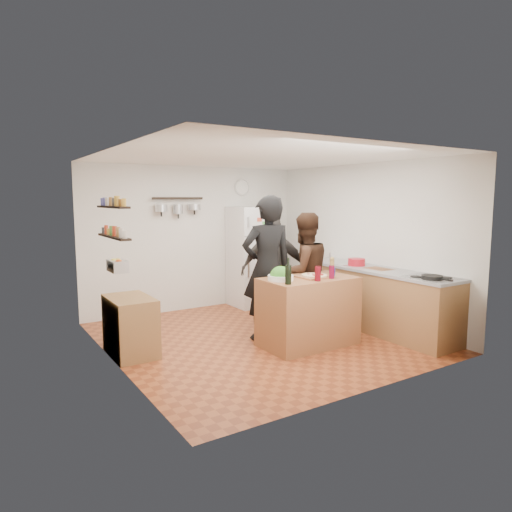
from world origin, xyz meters
TOP-DOWN VIEW (x-y plane):
  - room_shell at (0.00, 0.39)m, footprint 4.20×4.20m
  - prep_island at (0.38, -0.61)m, footprint 1.25×0.72m
  - pizza_board at (0.46, -0.63)m, footprint 0.42×0.34m
  - pizza at (0.46, -0.63)m, footprint 0.34×0.34m
  - salad_bowl at (-0.04, -0.56)m, footprint 0.33×0.33m
  - wine_bottle at (-0.12, -0.83)m, footprint 0.08×0.08m
  - wine_glass_near at (0.33, -0.85)m, footprint 0.08×0.08m
  - wine_glass_far at (0.60, -0.81)m, footprint 0.07×0.07m
  - pepper_mill at (0.83, -0.56)m, footprint 0.06×0.06m
  - salt_canister at (0.68, -0.73)m, footprint 0.08×0.08m
  - person_left at (0.06, -0.09)m, footprint 0.81×0.61m
  - person_center at (0.72, -0.07)m, footprint 0.91×0.74m
  - person_back at (0.52, 0.40)m, footprint 1.09×0.83m
  - counter_run at (1.70, -0.55)m, footprint 0.63×2.63m
  - stove_top at (1.70, -1.50)m, footprint 0.60×0.62m
  - skillet at (1.60, -1.59)m, footprint 0.27×0.27m
  - sink at (1.70, 0.30)m, footprint 0.50×0.80m
  - cutting_board at (1.70, -0.60)m, footprint 0.30×0.40m
  - red_bowl at (1.65, -0.20)m, footprint 0.26×0.26m
  - fridge at (0.95, 1.75)m, footprint 0.70×0.68m
  - wall_clock at (0.95, 2.08)m, footprint 0.30×0.03m
  - spice_shelf_lower at (-1.93, 0.20)m, footprint 0.12×1.00m
  - spice_shelf_upper at (-1.93, 0.20)m, footprint 0.12×1.00m
  - produce_basket at (-1.90, 0.20)m, footprint 0.18×0.35m
  - side_table at (-1.74, 0.29)m, footprint 0.50×0.80m
  - pot_rack at (-0.35, 2.00)m, footprint 0.90×0.04m

SIDE VIEW (x-z plane):
  - side_table at x=-1.74m, z-range 0.00..0.73m
  - counter_run at x=1.70m, z-range 0.00..0.90m
  - prep_island at x=0.38m, z-range 0.00..0.91m
  - person_back at x=0.52m, z-range 0.00..1.72m
  - person_center at x=0.72m, z-range 0.00..1.75m
  - fridge at x=0.95m, z-range 0.00..1.80m
  - stove_top at x=1.70m, z-range 0.90..0.92m
  - cutting_board at x=1.70m, z-range 0.90..0.92m
  - sink at x=1.70m, z-range 0.90..0.93m
  - pizza_board at x=0.46m, z-range 0.91..0.93m
  - pizza at x=0.46m, z-range 0.93..0.95m
  - salad_bowl at x=-0.04m, z-range 0.91..0.98m
  - skillet at x=1.60m, z-range 0.92..0.97m
  - red_bowl at x=1.65m, z-range 0.92..1.03m
  - salt_canister at x=0.68m, z-range 0.91..1.04m
  - wine_glass_far at x=0.60m, z-range 0.91..1.08m
  - person_left at x=0.06m, z-range 0.00..1.99m
  - wine_glass_near at x=0.33m, z-range 0.91..1.10m
  - pepper_mill at x=0.83m, z-range 0.91..1.10m
  - wine_bottle at x=-0.12m, z-range 0.91..1.15m
  - produce_basket at x=-1.90m, z-range 1.08..1.22m
  - room_shell at x=0.00m, z-range -0.85..3.35m
  - spice_shelf_lower at x=-1.93m, z-range 1.49..1.51m
  - spice_shelf_upper at x=-1.93m, z-range 1.84..1.86m
  - pot_rack at x=-0.35m, z-range 1.93..1.97m
  - wall_clock at x=0.95m, z-range 2.00..2.30m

